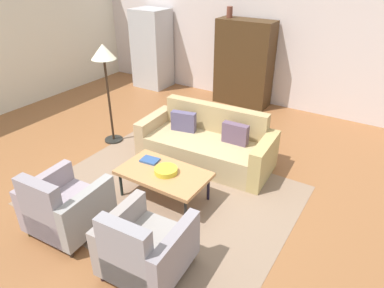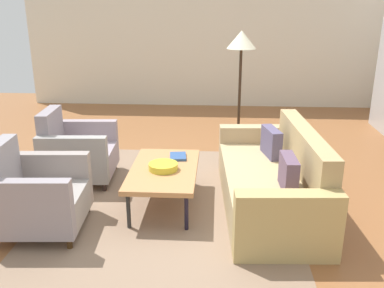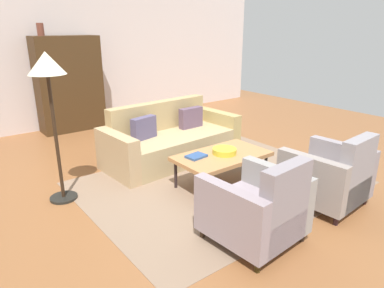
{
  "view_description": "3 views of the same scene",
  "coord_description": "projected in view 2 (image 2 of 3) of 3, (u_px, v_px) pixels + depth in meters",
  "views": [
    {
      "loc": [
        2.48,
        -3.42,
        2.96
      ],
      "look_at": [
        0.26,
        0.09,
        0.67
      ],
      "focal_mm": 32.43,
      "sensor_mm": 36.0,
      "label": 1
    },
    {
      "loc": [
        4.22,
        0.19,
        2.11
      ],
      "look_at": [
        -0.07,
        -0.08,
        0.64
      ],
      "focal_mm": 39.41,
      "sensor_mm": 36.0,
      "label": 2
    },
    {
      "loc": [
        -2.74,
        -3.42,
        1.97
      ],
      "look_at": [
        -0.13,
        -0.04,
        0.52
      ],
      "focal_mm": 32.59,
      "sensor_mm": 36.0,
      "label": 3
    }
  ],
  "objects": [
    {
      "name": "couch",
      "position": [
        276.0,
        182.0,
        4.44
      ],
      "size": [
        2.15,
        1.03,
        0.86
      ],
      "rotation": [
        0.0,
        0.0,
        3.2
      ],
      "color": "tan",
      "rests_on": "ground"
    },
    {
      "name": "coffee_table",
      "position": [
        164.0,
        171.0,
        4.47
      ],
      "size": [
        1.2,
        0.7,
        0.42
      ],
      "color": "black",
      "rests_on": "ground"
    },
    {
      "name": "area_rug",
      "position": [
        169.0,
        203.0,
        4.59
      ],
      "size": [
        3.4,
        2.6,
        0.01
      ],
      "primitive_type": "cube",
      "color": "#8B705A",
      "rests_on": "ground"
    },
    {
      "name": "book_stack",
      "position": [
        178.0,
        156.0,
        4.75
      ],
      "size": [
        0.26,
        0.21,
        0.03
      ],
      "color": "#2F5088",
      "rests_on": "coffee_table"
    },
    {
      "name": "fruit_bowl",
      "position": [
        163.0,
        166.0,
        4.41
      ],
      "size": [
        0.31,
        0.31,
        0.07
      ],
      "primitive_type": "cylinder",
      "color": "gold",
      "rests_on": "coffee_table"
    },
    {
      "name": "armchair_right",
      "position": [
        34.0,
        197.0,
        3.98
      ],
      "size": [
        0.85,
        0.85,
        0.88
      ],
      "rotation": [
        0.0,
        0.0,
        0.06
      ],
      "color": "#2C231C",
      "rests_on": "ground"
    },
    {
      "name": "ground_plane",
      "position": [
        199.0,
        200.0,
        4.67
      ],
      "size": [
        10.84,
        10.84,
        0.0
      ],
      "primitive_type": "plane",
      "color": "#915B33"
    },
    {
      "name": "wall_left",
      "position": [
        210.0,
        37.0,
        8.48
      ],
      "size": [
        0.12,
        7.44,
        2.8
      ],
      "primitive_type": "cube",
      "color": "silver",
      "rests_on": "ground"
    },
    {
      "name": "armchair_left",
      "position": [
        75.0,
        153.0,
        5.12
      ],
      "size": [
        0.85,
        0.85,
        0.88
      ],
      "rotation": [
        0.0,
        0.0,
        0.06
      ],
      "color": "#39281B",
      "rests_on": "ground"
    },
    {
      "name": "floor_lamp",
      "position": [
        241.0,
        51.0,
        5.75
      ],
      "size": [
        0.4,
        0.4,
        1.72
      ],
      "color": "black",
      "rests_on": "ground"
    }
  ]
}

